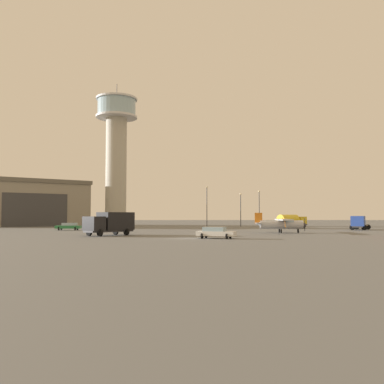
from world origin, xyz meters
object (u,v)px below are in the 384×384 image
light_post_west (207,203)px  car_white (216,232)px  control_tower (116,146)px  airplane_silver (281,223)px  car_green (69,226)px  truck_flatbed_blue (359,223)px  light_post_east (241,207)px  light_post_north (259,205)px  truck_box_black (110,223)px  truck_fuel_tanker_yellow (291,221)px

light_post_west → car_white: bearing=-92.1°
control_tower → airplane_silver: size_ratio=3.66×
control_tower → car_green: bearing=-94.1°
car_green → light_post_west: bearing=-137.0°
control_tower → truck_flatbed_blue: 67.18m
control_tower → light_post_east: (32.68, -13.13, -16.99)m
light_post_north → car_white: bearing=-105.5°
truck_box_black → car_green: size_ratio=1.53×
light_post_east → truck_flatbed_blue: bearing=-51.7°
light_post_north → car_green: bearing=-148.2°
light_post_west → light_post_east: bearing=-7.9°
car_green → light_post_west: (27.16, 25.57, 5.11)m
airplane_silver → light_post_north: (3.39, 37.75, 3.81)m
airplane_silver → truck_box_black: size_ratio=1.55×
truck_box_black → car_white: (13.82, -7.85, -1.02)m
airplane_silver → light_post_west: (-9.51, 38.48, 4.38)m
truck_flatbed_blue → truck_box_black: bearing=-31.3°
control_tower → light_post_west: size_ratio=3.95×
car_green → light_post_north: size_ratio=0.51×
truck_flatbed_blue → car_white: (-29.42, -29.16, -0.53)m
light_post_east → car_white: bearing=-100.8°
truck_flatbed_blue → light_post_north: 28.90m
truck_flatbed_blue → control_tower: bearing=-93.3°
light_post_west → truck_flatbed_blue: bearing=-42.8°
control_tower → car_green: control_tower is taller
light_post_north → control_tower: bearing=161.2°
truck_flatbed_blue → light_post_west: light_post_west is taller
truck_flatbed_blue → truck_fuel_tanker_yellow: truck_fuel_tanker_yellow is taller
light_post_west → light_post_north: size_ratio=1.12×
car_green → light_post_west: light_post_west is taller
truck_flatbed_blue → truck_fuel_tanker_yellow: (-10.53, 9.33, 0.36)m
truck_fuel_tanker_yellow → light_post_west: (-16.89, 16.07, 4.22)m
control_tower → car_white: bearing=-71.4°
control_tower → light_post_east: bearing=-21.9°
control_tower → light_post_west: control_tower is taller
car_white → truck_fuel_tanker_yellow: bearing=84.2°
control_tower → truck_box_black: control_tower is taller
truck_flatbed_blue → light_post_west: 37.66m
light_post_west → light_post_north: bearing=-3.3°
car_green → car_white: size_ratio=0.93×
airplane_silver → truck_fuel_tanker_yellow: size_ratio=1.54×
control_tower → light_post_west: bearing=-26.1°
car_green → light_post_north: light_post_north is taller
light_post_west → light_post_east: 8.37m
airplane_silver → truck_flatbed_blue: (17.91, 13.09, -0.20)m
airplane_silver → truck_flatbed_blue: size_ratio=1.60×
car_green → car_white: same height
truck_flatbed_blue → light_post_north: (-14.52, 24.66, 4.01)m
truck_flatbed_blue → light_post_west: (-27.42, 25.40, 4.58)m
airplane_silver → light_post_west: size_ratio=1.08×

